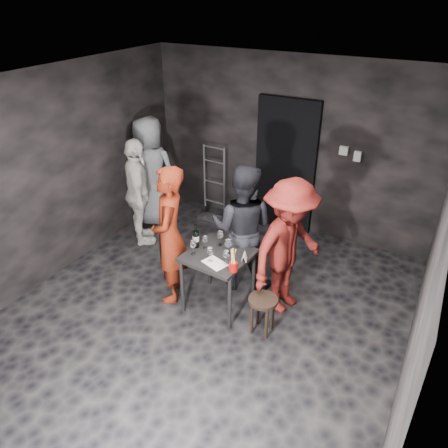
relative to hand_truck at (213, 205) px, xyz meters
The scene contains 27 objects.
floor 2.49m from the hand_truck, 62.34° to the right, with size 4.50×5.00×0.02m, color black.
ceiling 3.50m from the hand_truck, 62.34° to the right, with size 4.50×5.00×0.02m, color silver.
wall_back 1.64m from the hand_truck, 14.74° to the left, with size 4.50×0.04×2.70m, color black.
wall_front 4.97m from the hand_truck, 76.22° to the right, with size 4.50×0.04×2.70m, color black.
wall_left 2.70m from the hand_truck, 116.56° to the right, with size 0.04×5.00×2.70m, color black.
wall_right 4.20m from the hand_truck, 32.86° to the right, with size 0.04×5.00×2.70m, color black.
doorway 1.44m from the hand_truck, 11.91° to the left, with size 0.95×0.10×2.10m, color black.
wallbox_upper 2.36m from the hand_truck, ahead, with size 0.12×0.06×0.12m, color #B7B7B2.
wallbox_lower 2.51m from the hand_truck, ahead, with size 0.10×0.06×0.14m, color #B7B7B2.
hand_truck is the anchor object (origin of this frame).
tasting_table 2.37m from the hand_truck, 58.76° to the right, with size 0.72×0.72×0.75m.
stool 2.88m from the hand_truck, 49.20° to the right, with size 0.33×0.33×0.47m.
server_red 2.33m from the hand_truck, 74.14° to the right, with size 0.75×0.49×2.07m, color maroon.
woman_black 2.05m from the hand_truck, 49.25° to the right, with size 0.92×0.50×1.89m, color black.
man_maroon 2.64m from the hand_truck, 40.10° to the right, with size 1.25×0.58×1.94m, color maroon.
bystander_cream 1.51m from the hand_truck, 115.08° to the right, with size 1.05×0.50×1.80m, color silver.
bystander_grey 1.30m from the hand_truck, 141.49° to the right, with size 1.03×0.56×2.11m, color slate.
tasting_mat 2.58m from the hand_truck, 59.86° to the right, with size 0.28×0.18×0.00m, color white.
wine_glass_a 2.42m from the hand_truck, 65.94° to the right, with size 0.08×0.08×0.20m, color white, non-canonical shape.
wine_glass_b 2.28m from the hand_truck, 62.75° to the right, with size 0.07×0.07×0.18m, color white, non-canonical shape.
wine_glass_c 2.22m from the hand_truck, 57.94° to the right, with size 0.08×0.08×0.20m, color white, non-canonical shape.
wine_glass_d 2.55m from the hand_truck, 61.00° to the right, with size 0.07×0.07×0.20m, color white, non-canonical shape.
wine_glass_e 2.62m from the hand_truck, 57.03° to the right, with size 0.07×0.07×0.19m, color white, non-canonical shape.
wine_glass_f 2.42m from the hand_truck, 55.99° to the right, with size 0.08×0.08×0.21m, color white, non-canonical shape.
wine_bottle 2.27m from the hand_truck, 65.65° to the right, with size 0.07×0.07×0.31m.
breadstick_cup 2.76m from the hand_truck, 55.52° to the right, with size 0.10×0.10×0.30m.
reserved_card 2.55m from the hand_truck, 52.27° to the right, with size 0.07×0.11×0.09m, color white, non-canonical shape.
Camera 1 is at (2.16, -3.55, 3.56)m, focal length 35.00 mm.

